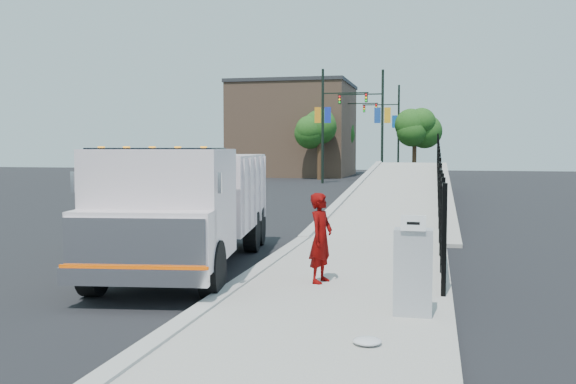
# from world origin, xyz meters

# --- Properties ---
(ground) EXTENTS (120.00, 120.00, 0.00)m
(ground) POSITION_xyz_m (0.00, 0.00, 0.00)
(ground) COLOR black
(ground) RESTS_ON ground
(sidewalk) EXTENTS (3.55, 12.00, 0.12)m
(sidewalk) POSITION_xyz_m (1.93, -2.00, 0.06)
(sidewalk) COLOR #9E998E
(sidewalk) RESTS_ON ground
(curb) EXTENTS (0.30, 12.00, 0.16)m
(curb) POSITION_xyz_m (0.00, -2.00, 0.08)
(curb) COLOR #ADAAA3
(curb) RESTS_ON ground
(ramp) EXTENTS (3.95, 24.06, 3.19)m
(ramp) POSITION_xyz_m (2.12, 16.00, 0.00)
(ramp) COLOR #9E998E
(ramp) RESTS_ON ground
(iron_fence) EXTENTS (0.10, 28.00, 1.80)m
(iron_fence) POSITION_xyz_m (3.55, 12.00, 0.90)
(iron_fence) COLOR black
(iron_fence) RESTS_ON ground
(truck) EXTENTS (3.40, 7.73, 2.56)m
(truck) POSITION_xyz_m (-1.64, -0.08, 1.44)
(truck) COLOR black
(truck) RESTS_ON ground
(worker) EXTENTS (0.52, 0.67, 1.61)m
(worker) POSITION_xyz_m (1.41, -1.39, 0.93)
(worker) COLOR #5D0302
(worker) RESTS_ON sidewalk
(utility_cabinet) EXTENTS (0.55, 0.40, 1.25)m
(utility_cabinet) POSITION_xyz_m (3.10, -3.28, 0.75)
(utility_cabinet) COLOR gray
(utility_cabinet) RESTS_ON sidewalk
(arrow_sign) EXTENTS (0.35, 0.04, 0.22)m
(arrow_sign) POSITION_xyz_m (3.10, -3.50, 1.48)
(arrow_sign) COLOR white
(arrow_sign) RESTS_ON utility_cabinet
(debris) EXTENTS (0.36, 0.36, 0.09)m
(debris) POSITION_xyz_m (2.60, -4.86, 0.16)
(debris) COLOR silver
(debris) RESTS_ON sidewalk
(light_pole_0) EXTENTS (3.77, 0.22, 8.00)m
(light_pole_0) POSITION_xyz_m (-4.01, 31.98, 4.36)
(light_pole_0) COLOR black
(light_pole_0) RESTS_ON ground
(light_pole_1) EXTENTS (3.78, 0.22, 8.00)m
(light_pole_1) POSITION_xyz_m (-0.56, 33.25, 4.36)
(light_pole_1) COLOR black
(light_pole_1) RESTS_ON ground
(light_pole_2) EXTENTS (3.77, 0.22, 8.00)m
(light_pole_2) POSITION_xyz_m (-4.29, 42.86, 4.36)
(light_pole_2) COLOR black
(light_pole_2) RESTS_ON ground
(light_pole_3) EXTENTS (3.77, 0.22, 8.00)m
(light_pole_3) POSITION_xyz_m (-0.06, 44.82, 4.36)
(light_pole_3) COLOR black
(light_pole_3) RESTS_ON ground
(tree_0) EXTENTS (2.79, 2.79, 5.39)m
(tree_0) POSITION_xyz_m (-5.42, 36.98, 3.96)
(tree_0) COLOR #382314
(tree_0) RESTS_ON ground
(tree_1) EXTENTS (2.54, 2.54, 5.27)m
(tree_1) POSITION_xyz_m (1.80, 39.77, 3.94)
(tree_1) COLOR #382314
(tree_1) RESTS_ON ground
(tree_2) EXTENTS (2.84, 2.84, 5.42)m
(tree_2) POSITION_xyz_m (-5.33, 46.66, 3.96)
(tree_2) COLOR #382314
(tree_2) RESTS_ON ground
(building) EXTENTS (10.00, 10.00, 8.00)m
(building) POSITION_xyz_m (-9.00, 44.00, 4.00)
(building) COLOR #8C664C
(building) RESTS_ON ground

